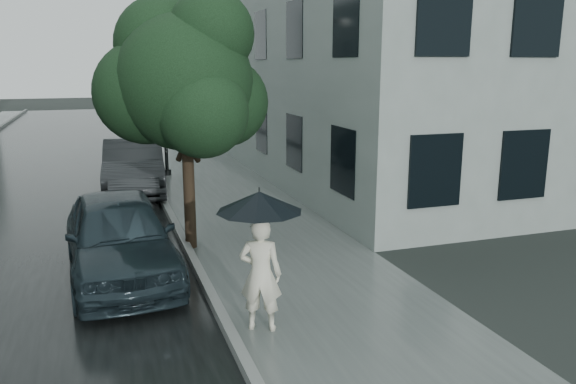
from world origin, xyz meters
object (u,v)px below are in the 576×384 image
object	(u,v)px
lamp_post	(159,85)
pedestrian	(261,274)
street_tree	(184,80)
car_far	(134,166)
car_near	(119,236)

from	to	relation	value
lamp_post	pedestrian	bearing A→B (deg)	-102.36
lamp_post	street_tree	bearing A→B (deg)	-104.88
car_far	lamp_post	bearing A→B (deg)	68.67
pedestrian	street_tree	distance (m)	4.86
car_near	car_far	distance (m)	6.96
lamp_post	car_far	xyz separation A→B (m)	(-1.07, -2.30, -2.25)
lamp_post	car_far	distance (m)	3.39
car_near	lamp_post	bearing A→B (deg)	75.88
lamp_post	car_far	world-z (taller)	lamp_post
pedestrian	street_tree	xyz separation A→B (m)	(-0.36, 4.10, 2.57)
street_tree	car_near	distance (m)	3.29
street_tree	car_far	xyz separation A→B (m)	(-0.75, 5.59, -2.62)
street_tree	car_near	size ratio (longest dim) A/B	1.16
lamp_post	car_near	xyz separation A→B (m)	(-1.75, -9.22, -2.28)
pedestrian	car_near	xyz separation A→B (m)	(-1.80, 2.76, -0.08)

